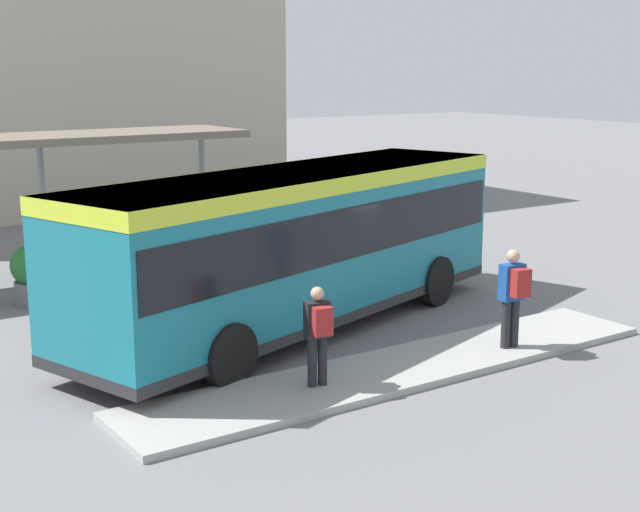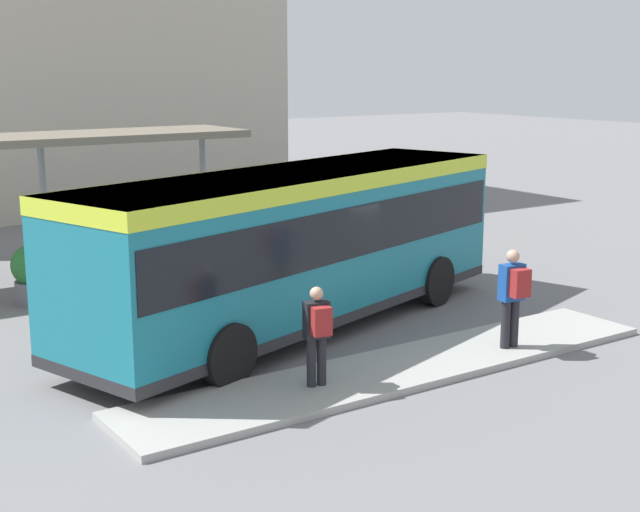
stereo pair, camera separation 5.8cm
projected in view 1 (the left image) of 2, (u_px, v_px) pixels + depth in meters
The scene contains 9 objects.
ground_plane at pixel (298, 328), 17.49m from camera, with size 120.00×120.00×0.00m, color slate.
curb_island at pixel (402, 368), 15.02m from camera, with size 10.15×1.80×0.12m.
city_bus at pixel (298, 238), 17.11m from camera, with size 10.60×5.52×3.10m.
pedestrian_waiting at pixel (318, 330), 13.80m from camera, with size 0.43×0.46×1.60m.
pedestrian_companion at pixel (513, 292), 15.70m from camera, with size 0.46×0.49×1.78m.
bicycle_red at pixel (434, 227), 26.35m from camera, with size 0.48×1.77×0.77m.
bicycle_blue at pixel (422, 222), 27.09m from camera, with size 0.48×1.79×0.77m.
station_shelter at pixel (39, 143), 20.80m from camera, with size 9.91×2.53×3.47m.
potted_planter_near_shelter at pixel (32, 273), 19.15m from camera, with size 0.92×0.92×1.31m.
Camera 1 is at (-9.12, -14.12, 5.06)m, focal length 50.00 mm.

